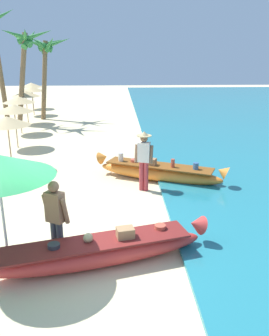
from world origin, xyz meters
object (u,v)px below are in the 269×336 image
Objects in this scene: palm_tree_leaning_seaward at (24,48)px; palm_tree_mid_cluster at (46,52)px; boat_orange_midground at (159,172)px; person_vendor_hatted at (144,157)px; person_tourist_customer at (56,215)px; boat_red_foreground at (99,251)px.

palm_tree_leaning_seaward is 1.07× the size of palm_tree_mid_cluster.
palm_tree_leaning_seaward is (-6.31, 9.59, 3.94)m from boat_orange_midground.
person_vendor_hatted is at bearing -123.98° from boat_orange_midground.
palm_tree_mid_cluster reaches higher than person_tourist_customer.
palm_tree_mid_cluster reaches higher than person_vendor_hatted.
person_tourist_customer is at bearing -120.35° from boat_orange_midground.
boat_orange_midground is 13.40m from palm_tree_mid_cluster.
palm_tree_mid_cluster is (-5.56, 11.61, 3.75)m from boat_orange_midground.
person_tourist_customer is 0.31× the size of palm_tree_leaning_seaward.
palm_tree_leaning_seaward is 2.16m from palm_tree_mid_cluster.
palm_tree_leaning_seaward is at bearing 123.35° from boat_orange_midground.
person_vendor_hatted is at bearing 60.53° from person_tourist_customer.
palm_tree_leaning_seaward is at bearing 118.92° from person_vendor_hatted.
boat_red_foreground is at bearing -21.58° from person_tourist_customer.
palm_tree_mid_cluster is at bearing 103.18° from boat_red_foreground.
palm_tree_mid_cluster is at bearing 100.51° from person_tourist_customer.
boat_orange_midground is (1.73, 4.75, 0.01)m from boat_red_foreground.
boat_orange_midground is 5.15m from person_tourist_customer.
palm_tree_leaning_seaward is (-3.72, 14.00, 3.31)m from person_tourist_customer.
boat_orange_midground is at bearing 70.05° from boat_red_foreground.
palm_tree_mid_cluster reaches higher than boat_orange_midground.
person_vendor_hatted reaches higher than boat_orange_midground.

